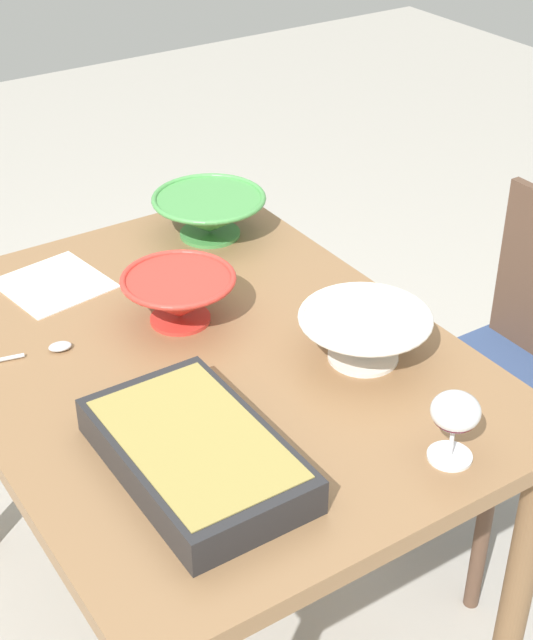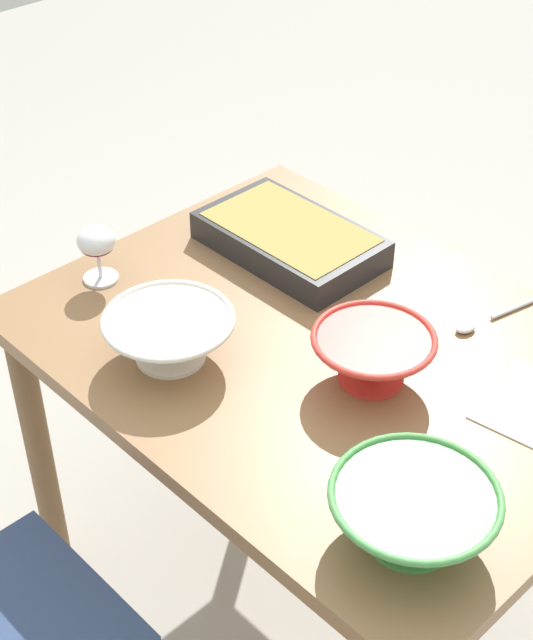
{
  "view_description": "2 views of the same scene",
  "coord_description": "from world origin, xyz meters",
  "px_view_note": "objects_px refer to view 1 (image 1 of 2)",
  "views": [
    {
      "loc": [
        -1.31,
        0.72,
        1.79
      ],
      "look_at": [
        -0.08,
        -0.09,
        0.85
      ],
      "focal_mm": 53.46,
      "sensor_mm": 36.0,
      "label": 1
    },
    {
      "loc": [
        0.96,
        -1.09,
        1.92
      ],
      "look_at": [
        -0.08,
        -0.09,
        0.83
      ],
      "focal_mm": 54.08,
      "sensor_mm": 36.0,
      "label": 2
    }
  ],
  "objects_px": {
    "chair": "(519,367)",
    "casserole_dish": "(196,452)",
    "napkin": "(54,284)",
    "serving_bowl": "(209,214)",
    "small_bowl": "(364,334)",
    "mixing_bowl": "(179,296)",
    "serving_spoon": "(37,351)",
    "wine_glass": "(455,415)",
    "dining_table": "(205,395)"
  },
  "relations": [
    {
      "from": "dining_table",
      "to": "small_bowl",
      "type": "bearing_deg",
      "value": -126.57
    },
    {
      "from": "mixing_bowl",
      "to": "serving_spoon",
      "type": "distance_m",
      "value": 0.29
    },
    {
      "from": "serving_bowl",
      "to": "napkin",
      "type": "height_order",
      "value": "serving_bowl"
    },
    {
      "from": "dining_table",
      "to": "napkin",
      "type": "distance_m",
      "value": 0.43
    },
    {
      "from": "dining_table",
      "to": "serving_spoon",
      "type": "relative_size",
      "value": 5.16
    },
    {
      "from": "dining_table",
      "to": "wine_glass",
      "type": "height_order",
      "value": "wine_glass"
    },
    {
      "from": "casserole_dish",
      "to": "small_bowl",
      "type": "height_order",
      "value": "small_bowl"
    },
    {
      "from": "chair",
      "to": "wine_glass",
      "type": "relative_size",
      "value": 6.9
    },
    {
      "from": "casserole_dish",
      "to": "napkin",
      "type": "height_order",
      "value": "casserole_dish"
    },
    {
      "from": "chair",
      "to": "casserole_dish",
      "type": "relative_size",
      "value": 2.21
    },
    {
      "from": "chair",
      "to": "wine_glass",
      "type": "xyz_separation_m",
      "value": [
        -0.38,
        0.61,
        0.37
      ]
    },
    {
      "from": "dining_table",
      "to": "mixing_bowl",
      "type": "bearing_deg",
      "value": -8.55
    },
    {
      "from": "chair",
      "to": "serving_bowl",
      "type": "distance_m",
      "value": 0.82
    },
    {
      "from": "napkin",
      "to": "serving_bowl",
      "type": "bearing_deg",
      "value": -87.76
    },
    {
      "from": "chair",
      "to": "serving_spoon",
      "type": "height_order",
      "value": "chair"
    },
    {
      "from": "small_bowl",
      "to": "serving_spoon",
      "type": "bearing_deg",
      "value": 55.79
    },
    {
      "from": "serving_bowl",
      "to": "chair",
      "type": "bearing_deg",
      "value": -133.41
    },
    {
      "from": "chair",
      "to": "mixing_bowl",
      "type": "relative_size",
      "value": 3.81
    },
    {
      "from": "chair",
      "to": "serving_bowl",
      "type": "bearing_deg",
      "value": 46.59
    },
    {
      "from": "serving_spoon",
      "to": "mixing_bowl",
      "type": "bearing_deg",
      "value": -98.44
    },
    {
      "from": "serving_bowl",
      "to": "serving_spoon",
      "type": "xyz_separation_m",
      "value": [
        -0.24,
        0.52,
        -0.05
      ]
    },
    {
      "from": "chair",
      "to": "casserole_dish",
      "type": "distance_m",
      "value": 1.04
    },
    {
      "from": "chair",
      "to": "small_bowl",
      "type": "distance_m",
      "value": 0.65
    },
    {
      "from": "wine_glass",
      "to": "serving_spoon",
      "type": "xyz_separation_m",
      "value": [
        0.65,
        0.45,
        -0.08
      ]
    },
    {
      "from": "dining_table",
      "to": "casserole_dish",
      "type": "bearing_deg",
      "value": 148.05
    },
    {
      "from": "mixing_bowl",
      "to": "small_bowl",
      "type": "relative_size",
      "value": 0.91
    },
    {
      "from": "mixing_bowl",
      "to": "serving_bowl",
      "type": "height_order",
      "value": "mixing_bowl"
    },
    {
      "from": "mixing_bowl",
      "to": "small_bowl",
      "type": "xyz_separation_m",
      "value": [
        -0.3,
        -0.22,
        -0.0
      ]
    },
    {
      "from": "dining_table",
      "to": "casserole_dish",
      "type": "height_order",
      "value": "casserole_dish"
    },
    {
      "from": "small_bowl",
      "to": "serving_spoon",
      "type": "distance_m",
      "value": 0.62
    },
    {
      "from": "small_bowl",
      "to": "serving_bowl",
      "type": "xyz_separation_m",
      "value": [
        0.59,
        -0.01,
        0.0
      ]
    },
    {
      "from": "chair",
      "to": "casserole_dish",
      "type": "height_order",
      "value": "chair"
    },
    {
      "from": "serving_bowl",
      "to": "serving_spoon",
      "type": "height_order",
      "value": "serving_bowl"
    },
    {
      "from": "chair",
      "to": "serving_bowl",
      "type": "relative_size",
      "value": 3.32
    },
    {
      "from": "mixing_bowl",
      "to": "serving_spoon",
      "type": "xyz_separation_m",
      "value": [
        0.04,
        0.29,
        -0.05
      ]
    },
    {
      "from": "dining_table",
      "to": "napkin",
      "type": "bearing_deg",
      "value": 19.25
    },
    {
      "from": "casserole_dish",
      "to": "small_bowl",
      "type": "relative_size",
      "value": 1.58
    },
    {
      "from": "wine_glass",
      "to": "serving_spoon",
      "type": "height_order",
      "value": "wine_glass"
    },
    {
      "from": "casserole_dish",
      "to": "serving_spoon",
      "type": "distance_m",
      "value": 0.46
    },
    {
      "from": "casserole_dish",
      "to": "mixing_bowl",
      "type": "height_order",
      "value": "mixing_bowl"
    },
    {
      "from": "napkin",
      "to": "mixing_bowl",
      "type": "bearing_deg",
      "value": -150.01
    },
    {
      "from": "dining_table",
      "to": "mixing_bowl",
      "type": "distance_m",
      "value": 0.2
    },
    {
      "from": "napkin",
      "to": "wine_glass",
      "type": "bearing_deg",
      "value": -159.83
    },
    {
      "from": "wine_glass",
      "to": "mixing_bowl",
      "type": "relative_size",
      "value": 0.55
    },
    {
      "from": "dining_table",
      "to": "casserole_dish",
      "type": "distance_m",
      "value": 0.36
    },
    {
      "from": "wine_glass",
      "to": "chair",
      "type": "bearing_deg",
      "value": -57.85
    },
    {
      "from": "serving_bowl",
      "to": "wine_glass",
      "type": "bearing_deg",
      "value": 175.49
    },
    {
      "from": "small_bowl",
      "to": "mixing_bowl",
      "type": "bearing_deg",
      "value": 36.4
    },
    {
      "from": "chair",
      "to": "small_bowl",
      "type": "bearing_deg",
      "value": 98.31
    },
    {
      "from": "serving_bowl",
      "to": "mixing_bowl",
      "type": "bearing_deg",
      "value": 140.51
    }
  ]
}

